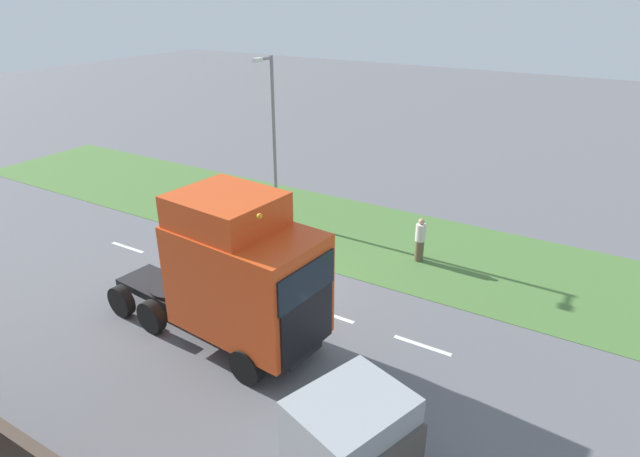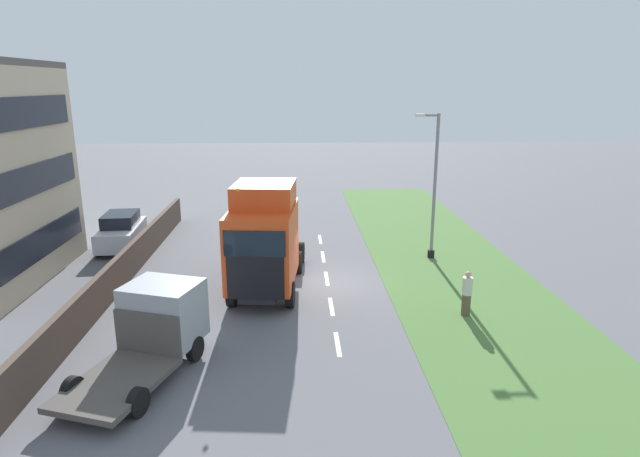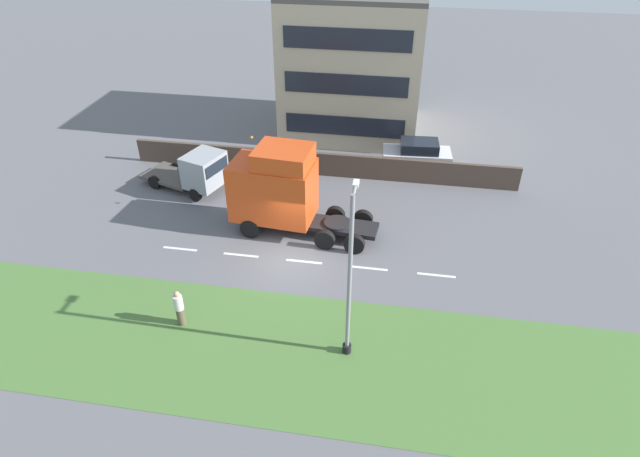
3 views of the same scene
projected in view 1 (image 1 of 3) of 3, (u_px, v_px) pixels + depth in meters
The scene contains 7 objects.
ground_plane at pixel (267, 294), 18.59m from camera, with size 120.00×120.00×0.00m, color slate.
grass_verge at pixel (349, 232), 23.28m from camera, with size 7.00×44.00×0.01m.
lane_markings at pixel (251, 289), 18.92m from camera, with size 0.16×14.60×0.00m.
boundary_wall at pixel (13, 454), 11.26m from camera, with size 0.25×24.00×1.49m.
lorry_cab at pixel (239, 275), 15.00m from camera, with size 3.22×7.78×4.85m.
lamp_post at pixel (273, 150), 23.14m from camera, with size 1.30×0.35×7.26m.
pedestrian at pixel (420, 240), 20.53m from camera, with size 0.39×0.39×1.77m.
Camera 1 is at (12.78, 9.84, 9.71)m, focal length 30.00 mm.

